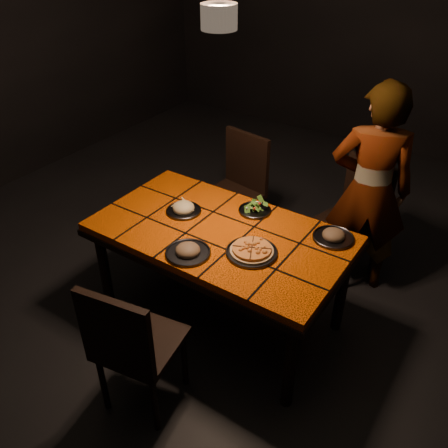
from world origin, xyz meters
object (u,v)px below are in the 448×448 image
Objects in this scene: chair_far_right at (357,210)px; plate_pizza at (252,251)px; diner at (369,191)px; dining_table at (220,240)px; chair_far_left at (238,184)px; plate_pasta at (184,209)px; chair_near at (131,343)px.

chair_far_right is 2.65× the size of plate_pizza.
diner is 1.09m from plate_pizza.
plate_pizza is at bearing -18.64° from dining_table.
plate_pasta is (0.11, -0.84, 0.22)m from chair_far_left.
plate_pizza is at bearing 51.01° from diner.
diner reaches higher than chair_far_right.
chair_near is 2.69× the size of plate_pizza.
chair_far_right is 1.23m from plate_pizza.
dining_table is 0.32m from plate_pizza.
chair_far_left is at bearing -151.69° from chair_far_right.
chair_far_left is 0.61× the size of diner.
chair_far_left is (-0.45, 1.76, 0.02)m from chair_near.
dining_table is 1.21m from chair_far_right.
plate_pasta is at bearing -79.12° from chair_near.
diner reaches higher than chair_near.
dining_table is 1.13m from diner.
diner is at bearing 56.17° from dining_table.
dining_table is 0.99m from chair_far_left.
chair_far_left is 1.24m from plate_pizza.
chair_near is at bearing -66.84° from chair_far_left.
dining_table is at bearing 161.36° from plate_pizza.
chair_far_right is (0.50, 1.95, -0.01)m from chair_near.
plate_pizza is (0.29, -0.10, 0.10)m from dining_table.
chair_far_left reaches higher than plate_pasta.
chair_near is 1.02× the size of chair_far_right.
plate_pizza is at bearing -12.86° from plate_pasta.
chair_far_right reaches higher than plate_pasta.
chair_near reaches higher than dining_table.
plate_pasta is at bearing 172.56° from dining_table.
diner is (0.61, 1.80, 0.26)m from chair_near.
plate_pizza is at bearing -45.07° from chair_far_left.
diner reaches higher than dining_table.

